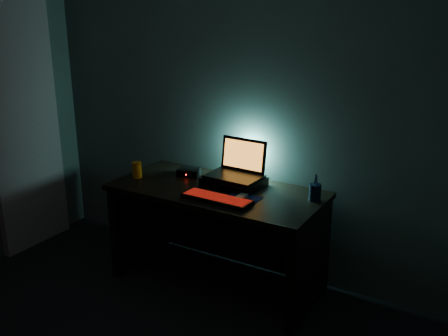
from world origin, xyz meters
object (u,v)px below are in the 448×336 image
at_px(router, 189,172).
at_px(pen_cup, 315,192).
at_px(mouse, 242,197).
at_px(keyboard, 217,199).
at_px(juice_glass, 137,170).
at_px(laptop, 238,168).

bearing_deg(router, pen_cup, -15.27).
bearing_deg(pen_cup, mouse, -151.09).
bearing_deg(keyboard, mouse, 39.14).
bearing_deg(router, mouse, -37.21).
bearing_deg(juice_glass, pen_cup, 9.95).
bearing_deg(mouse, keyboard, -142.31).
height_order(mouse, juice_glass, juice_glass).
distance_m(keyboard, pen_cup, 0.65).
bearing_deg(mouse, pen_cup, 29.00).
xyz_separation_m(mouse, pen_cup, (0.42, 0.23, 0.04)).
relative_size(keyboard, router, 2.61).
relative_size(juice_glass, router, 0.64).
height_order(keyboard, pen_cup, pen_cup).
height_order(mouse, pen_cup, pen_cup).
xyz_separation_m(laptop, keyboard, (0.05, -0.37, -0.11)).
height_order(laptop, mouse, laptop).
height_order(keyboard, router, router).
bearing_deg(juice_glass, laptop, 20.22).
distance_m(mouse, pen_cup, 0.48).
distance_m(laptop, mouse, 0.33).
bearing_deg(laptop, pen_cup, -0.40).
bearing_deg(juice_glass, keyboard, -7.79).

